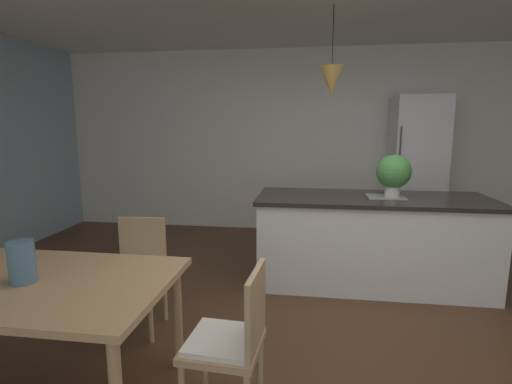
{
  "coord_description": "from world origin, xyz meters",
  "views": [
    {
      "loc": [
        -0.27,
        -2.57,
        1.6
      ],
      "look_at": [
        -0.66,
        0.18,
        1.11
      ],
      "focal_mm": 26.79,
      "sensor_mm": 36.0,
      "label": 1
    }
  ],
  "objects_px": {
    "kitchen_island": "(371,240)",
    "refrigerator": "(416,170)",
    "potted_plant_on_island": "(393,173)",
    "chair_far_right": "(138,270)",
    "vase_on_dining_table": "(22,262)",
    "chair_kitchen_end": "(232,339)"
  },
  "relations": [
    {
      "from": "kitchen_island",
      "to": "refrigerator",
      "type": "xyz_separation_m",
      "value": [
        0.8,
        1.59,
        0.53
      ]
    },
    {
      "from": "refrigerator",
      "to": "potted_plant_on_island",
      "type": "relative_size",
      "value": 4.72
    },
    {
      "from": "chair_far_right",
      "to": "kitchen_island",
      "type": "xyz_separation_m",
      "value": [
        1.95,
        1.15,
        -0.01
      ]
    },
    {
      "from": "chair_far_right",
      "to": "vase_on_dining_table",
      "type": "distance_m",
      "value": 1.0
    },
    {
      "from": "chair_kitchen_end",
      "to": "kitchen_island",
      "type": "bearing_deg",
      "value": 63.12
    },
    {
      "from": "kitchen_island",
      "to": "potted_plant_on_island",
      "type": "relative_size",
      "value": 5.42
    },
    {
      "from": "refrigerator",
      "to": "chair_far_right",
      "type": "bearing_deg",
      "value": -135.05
    },
    {
      "from": "refrigerator",
      "to": "potted_plant_on_island",
      "type": "height_order",
      "value": "refrigerator"
    },
    {
      "from": "chair_far_right",
      "to": "chair_kitchen_end",
      "type": "xyz_separation_m",
      "value": [
        0.93,
        -0.86,
        0.0
      ]
    },
    {
      "from": "chair_kitchen_end",
      "to": "chair_far_right",
      "type": "bearing_deg",
      "value": 137.47
    },
    {
      "from": "chair_far_right",
      "to": "kitchen_island",
      "type": "relative_size",
      "value": 0.38
    },
    {
      "from": "chair_kitchen_end",
      "to": "potted_plant_on_island",
      "type": "bearing_deg",
      "value": 59.22
    },
    {
      "from": "kitchen_island",
      "to": "vase_on_dining_table",
      "type": "distance_m",
      "value": 3.01
    },
    {
      "from": "chair_far_right",
      "to": "refrigerator",
      "type": "distance_m",
      "value": 3.91
    },
    {
      "from": "chair_kitchen_end",
      "to": "potted_plant_on_island",
      "type": "distance_m",
      "value": 2.42
    },
    {
      "from": "refrigerator",
      "to": "vase_on_dining_table",
      "type": "xyz_separation_m",
      "value": [
        -2.98,
        -3.63,
        -0.13
      ]
    },
    {
      "from": "vase_on_dining_table",
      "to": "kitchen_island",
      "type": "bearing_deg",
      "value": 43.04
    },
    {
      "from": "chair_far_right",
      "to": "vase_on_dining_table",
      "type": "xyz_separation_m",
      "value": [
        -0.23,
        -0.89,
        0.38
      ]
    },
    {
      "from": "chair_far_right",
      "to": "refrigerator",
      "type": "bearing_deg",
      "value": 44.95
    },
    {
      "from": "chair_kitchen_end",
      "to": "kitchen_island",
      "type": "height_order",
      "value": "kitchen_island"
    },
    {
      "from": "refrigerator",
      "to": "vase_on_dining_table",
      "type": "distance_m",
      "value": 4.7
    },
    {
      "from": "kitchen_island",
      "to": "refrigerator",
      "type": "height_order",
      "value": "refrigerator"
    }
  ]
}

